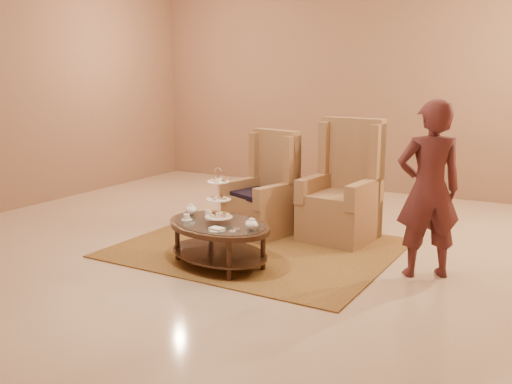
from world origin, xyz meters
The scene contains 8 objects.
ground centered at (0.00, 0.00, 0.00)m, with size 8.00×8.00×0.00m, color beige.
ceiling centered at (0.00, 0.00, 0.00)m, with size 8.00×8.00×0.02m, color silver.
wall_back centered at (0.00, 4.00, 1.75)m, with size 8.00×0.04×3.50m, color #936950.
rug centered at (-0.06, 0.27, 0.01)m, with size 2.94×2.47×0.02m.
tea_table centered at (-0.12, -0.43, 0.37)m, with size 1.40×1.17×1.01m.
armchair_left centered at (-0.28, 0.84, 0.42)m, with size 0.84×0.85×1.25m.
armchair_right centered at (0.61, 1.11, 0.47)m, with size 0.83×0.85×1.40m.
person centered at (1.75, 0.29, 0.84)m, with size 0.73×0.66×1.68m.
Camera 1 is at (2.87, -5.05, 1.90)m, focal length 40.00 mm.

